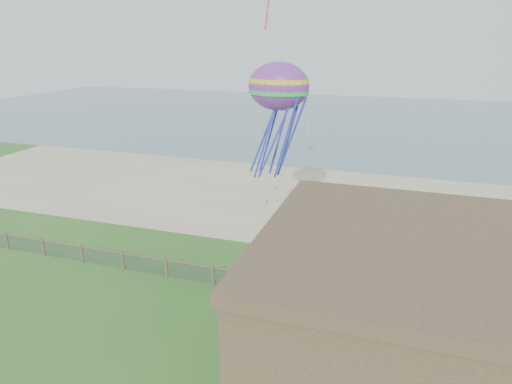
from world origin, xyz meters
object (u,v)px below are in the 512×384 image
at_px(motel, 488,357).
at_px(picnic_table, 353,347).
at_px(chainlink_fence, 213,276).
at_px(octopus_kite, 278,119).

relative_size(motel, picnic_table, 7.56).
height_order(motel, picnic_table, motel).
relative_size(chainlink_fence, octopus_kite, 4.90).
bearing_deg(picnic_table, octopus_kite, 103.42).
bearing_deg(motel, chainlink_fence, 151.70).
bearing_deg(octopus_kite, motel, -48.95).
xyz_separation_m(chainlink_fence, octopus_kite, (2.43, 4.77, 8.41)).
distance_m(picnic_table, octopus_kite, 13.44).
height_order(chainlink_fence, motel, motel).
bearing_deg(motel, picnic_table, 144.60).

